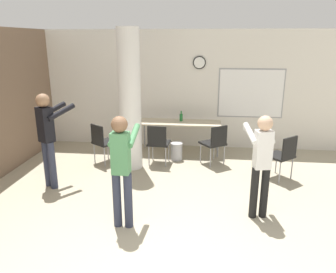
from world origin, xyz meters
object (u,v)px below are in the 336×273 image
(bottle_on_table, at_px, (181,117))
(person_watching_back, at_px, (48,133))
(folding_table, at_px, (180,124))
(person_playing_front, at_px, (122,163))
(chair_near_pillar, at_px, (103,140))
(chair_mid_room, at_px, (283,154))
(person_playing_side, at_px, (261,159))
(chair_table_right, at_px, (215,141))
(chair_table_left, at_px, (158,141))

(bottle_on_table, relative_size, person_watching_back, 0.14)
(folding_table, xyz_separation_m, person_watching_back, (-2.14, -2.14, 0.31))
(folding_table, height_order, person_playing_front, person_playing_front)
(bottle_on_table, distance_m, chair_near_pillar, 1.91)
(chair_mid_room, distance_m, person_playing_side, 1.63)
(folding_table, distance_m, chair_near_pillar, 1.82)
(chair_mid_room, relative_size, chair_near_pillar, 1.00)
(folding_table, distance_m, chair_mid_room, 2.46)
(bottle_on_table, height_order, chair_table_right, bottle_on_table)
(person_playing_front, bearing_deg, person_watching_back, 144.61)
(folding_table, height_order, chair_table_right, chair_table_right)
(person_playing_side, bearing_deg, bottle_on_table, 115.30)
(folding_table, relative_size, bottle_on_table, 7.87)
(chair_table_right, bearing_deg, bottle_on_table, 133.52)
(chair_table_left, xyz_separation_m, person_playing_side, (1.78, -1.96, 0.41))
(chair_table_left, relative_size, person_watching_back, 0.51)
(chair_mid_room, xyz_separation_m, chair_table_right, (-1.24, 0.64, 0.00))
(chair_mid_room, height_order, chair_table_left, same)
(chair_near_pillar, bearing_deg, chair_table_left, 3.17)
(folding_table, xyz_separation_m, chair_near_pillar, (-1.57, -0.91, -0.17))
(person_playing_side, bearing_deg, chair_mid_room, 65.76)
(person_playing_front, bearing_deg, chair_near_pillar, 113.33)
(folding_table, height_order, person_playing_side, person_playing_side)
(folding_table, relative_size, person_watching_back, 1.11)
(chair_near_pillar, distance_m, person_playing_front, 2.61)
(chair_table_left, relative_size, person_playing_side, 0.56)
(person_playing_side, bearing_deg, chair_table_left, 132.24)
(chair_table_right, distance_m, chair_near_pillar, 2.37)
(chair_near_pillar, bearing_deg, bottle_on_table, 32.15)
(bottle_on_table, xyz_separation_m, chair_table_left, (-0.41, -0.93, -0.32))
(chair_mid_room, height_order, person_watching_back, person_watching_back)
(bottle_on_table, height_order, chair_near_pillar, bottle_on_table)
(folding_table, xyz_separation_m, chair_mid_room, (2.04, -1.37, -0.17))
(chair_table_right, distance_m, person_playing_side, 2.20)
(person_watching_back, distance_m, person_playing_front, 1.96)
(person_watching_back, bearing_deg, chair_table_left, 36.48)
(chair_near_pillar, relative_size, person_playing_side, 0.56)
(folding_table, height_order, chair_table_left, chair_table_left)
(chair_table_left, xyz_separation_m, person_watching_back, (-1.76, -1.30, 0.49))
(chair_mid_room, bearing_deg, chair_near_pillar, 172.75)
(chair_near_pillar, relative_size, person_playing_front, 0.54)
(chair_mid_room, relative_size, person_playing_front, 0.54)
(chair_table_right, bearing_deg, person_playing_front, -117.74)
(chair_mid_room, height_order, chair_table_right, same)
(person_watching_back, bearing_deg, folding_table, 44.99)
(chair_table_left, relative_size, chair_table_right, 1.00)
(bottle_on_table, xyz_separation_m, person_playing_side, (1.37, -2.89, 0.09))
(chair_table_left, height_order, person_playing_side, person_playing_side)
(folding_table, distance_m, bottle_on_table, 0.17)
(chair_mid_room, xyz_separation_m, person_playing_side, (-0.65, -1.44, 0.41))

